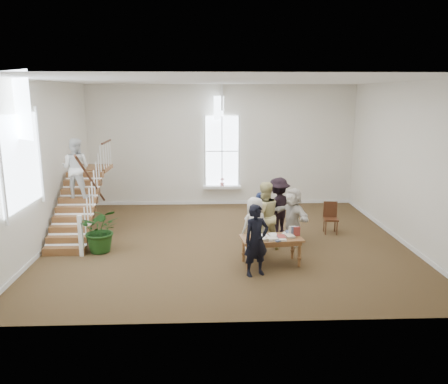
{
  "coord_description": "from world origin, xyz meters",
  "views": [
    {
      "loc": [
        -0.56,
        -11.88,
        4.14
      ],
      "look_at": [
        -0.08,
        0.4,
        1.38
      ],
      "focal_mm": 35.0,
      "sensor_mm": 36.0,
      "label": 1
    }
  ],
  "objects_px": {
    "woman_cluster_b": "(278,208)",
    "floor_plant": "(101,230)",
    "woman_cluster_c": "(292,216)",
    "library_table": "(272,240)",
    "woman_cluster_a": "(259,217)",
    "side_chair": "(330,216)",
    "police_officer": "(256,240)",
    "person_yellow": "(264,216)",
    "elderly_woman": "(255,227)"
  },
  "relations": [
    {
      "from": "elderly_woman",
      "to": "woman_cluster_b",
      "type": "distance_m",
      "value": 1.75
    },
    {
      "from": "library_table",
      "to": "woman_cluster_b",
      "type": "relative_size",
      "value": 0.87
    },
    {
      "from": "woman_cluster_b",
      "to": "floor_plant",
      "type": "bearing_deg",
      "value": -22.12
    },
    {
      "from": "elderly_woman",
      "to": "woman_cluster_b",
      "type": "relative_size",
      "value": 0.88
    },
    {
      "from": "person_yellow",
      "to": "police_officer",
      "type": "bearing_deg",
      "value": 59.65
    },
    {
      "from": "library_table",
      "to": "side_chair",
      "type": "height_order",
      "value": "side_chair"
    },
    {
      "from": "police_officer",
      "to": "library_table",
      "type": "bearing_deg",
      "value": 31.26
    },
    {
      "from": "police_officer",
      "to": "woman_cluster_c",
      "type": "height_order",
      "value": "police_officer"
    },
    {
      "from": "floor_plant",
      "to": "side_chair",
      "type": "bearing_deg",
      "value": 12.05
    },
    {
      "from": "police_officer",
      "to": "woman_cluster_a",
      "type": "height_order",
      "value": "police_officer"
    },
    {
      "from": "person_yellow",
      "to": "woman_cluster_a",
      "type": "bearing_deg",
      "value": -102.73
    },
    {
      "from": "police_officer",
      "to": "floor_plant",
      "type": "relative_size",
      "value": 1.38
    },
    {
      "from": "woman_cluster_b",
      "to": "elderly_woman",
      "type": "bearing_deg",
      "value": 26.43
    },
    {
      "from": "woman_cluster_a",
      "to": "woman_cluster_b",
      "type": "bearing_deg",
      "value": -68.16
    },
    {
      "from": "elderly_woman",
      "to": "person_yellow",
      "type": "relative_size",
      "value": 0.84
    },
    {
      "from": "library_table",
      "to": "person_yellow",
      "type": "height_order",
      "value": "person_yellow"
    },
    {
      "from": "library_table",
      "to": "woman_cluster_a",
      "type": "distance_m",
      "value": 1.68
    },
    {
      "from": "person_yellow",
      "to": "woman_cluster_b",
      "type": "height_order",
      "value": "person_yellow"
    },
    {
      "from": "library_table",
      "to": "floor_plant",
      "type": "relative_size",
      "value": 1.27
    },
    {
      "from": "police_officer",
      "to": "person_yellow",
      "type": "height_order",
      "value": "person_yellow"
    },
    {
      "from": "library_table",
      "to": "elderly_woman",
      "type": "distance_m",
      "value": 0.73
    },
    {
      "from": "elderly_woman",
      "to": "woman_cluster_b",
      "type": "bearing_deg",
      "value": -147.39
    },
    {
      "from": "police_officer",
      "to": "woman_cluster_c",
      "type": "bearing_deg",
      "value": 36.69
    },
    {
      "from": "police_officer",
      "to": "woman_cluster_c",
      "type": "xyz_separation_m",
      "value": [
        1.25,
        2.12,
        -0.04
      ]
    },
    {
      "from": "person_yellow",
      "to": "floor_plant",
      "type": "bearing_deg",
      "value": -16.96
    },
    {
      "from": "woman_cluster_c",
      "to": "floor_plant",
      "type": "height_order",
      "value": "woman_cluster_c"
    },
    {
      "from": "woman_cluster_a",
      "to": "side_chair",
      "type": "xyz_separation_m",
      "value": [
        2.27,
        0.79,
        -0.2
      ]
    },
    {
      "from": "police_officer",
      "to": "woman_cluster_c",
      "type": "distance_m",
      "value": 2.46
    },
    {
      "from": "library_table",
      "to": "woman_cluster_c",
      "type": "relative_size",
      "value": 0.97
    },
    {
      "from": "woman_cluster_b",
      "to": "person_yellow",
      "type": "bearing_deg",
      "value": 27.28
    },
    {
      "from": "woman_cluster_b",
      "to": "woman_cluster_c",
      "type": "bearing_deg",
      "value": 80.47
    },
    {
      "from": "elderly_woman",
      "to": "woman_cluster_c",
      "type": "height_order",
      "value": "woman_cluster_c"
    },
    {
      "from": "woman_cluster_b",
      "to": "floor_plant",
      "type": "relative_size",
      "value": 1.45
    },
    {
      "from": "person_yellow",
      "to": "woman_cluster_b",
      "type": "bearing_deg",
      "value": -135.9
    },
    {
      "from": "woman_cluster_b",
      "to": "police_officer",
      "type": "bearing_deg",
      "value": 36.73
    },
    {
      "from": "elderly_woman",
      "to": "floor_plant",
      "type": "xyz_separation_m",
      "value": [
        -4.06,
        0.46,
        -0.17
      ]
    },
    {
      "from": "woman_cluster_a",
      "to": "woman_cluster_c",
      "type": "xyz_separation_m",
      "value": [
        0.9,
        -0.2,
        0.08
      ]
    },
    {
      "from": "police_officer",
      "to": "elderly_woman",
      "type": "xyz_separation_m",
      "value": [
        0.1,
        1.25,
        -0.06
      ]
    },
    {
      "from": "police_officer",
      "to": "person_yellow",
      "type": "xyz_separation_m",
      "value": [
        0.4,
        1.75,
        0.08
      ]
    },
    {
      "from": "woman_cluster_a",
      "to": "side_chair",
      "type": "relative_size",
      "value": 1.53
    },
    {
      "from": "woman_cluster_c",
      "to": "person_yellow",
      "type": "bearing_deg",
      "value": -96.62
    },
    {
      "from": "library_table",
      "to": "person_yellow",
      "type": "relative_size",
      "value": 0.84
    },
    {
      "from": "woman_cluster_b",
      "to": "floor_plant",
      "type": "height_order",
      "value": "woman_cluster_b"
    },
    {
      "from": "floor_plant",
      "to": "side_chair",
      "type": "height_order",
      "value": "floor_plant"
    },
    {
      "from": "woman_cluster_a",
      "to": "woman_cluster_b",
      "type": "height_order",
      "value": "woman_cluster_b"
    },
    {
      "from": "woman_cluster_b",
      "to": "side_chair",
      "type": "xyz_separation_m",
      "value": [
        1.67,
        0.34,
        -0.36
      ]
    },
    {
      "from": "elderly_woman",
      "to": "woman_cluster_b",
      "type": "height_order",
      "value": "woman_cluster_b"
    },
    {
      "from": "police_officer",
      "to": "woman_cluster_b",
      "type": "bearing_deg",
      "value": 48.28
    },
    {
      "from": "woman_cluster_a",
      "to": "floor_plant",
      "type": "distance_m",
      "value": 4.36
    },
    {
      "from": "woman_cluster_c",
      "to": "side_chair",
      "type": "bearing_deg",
      "value": 95.85
    }
  ]
}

